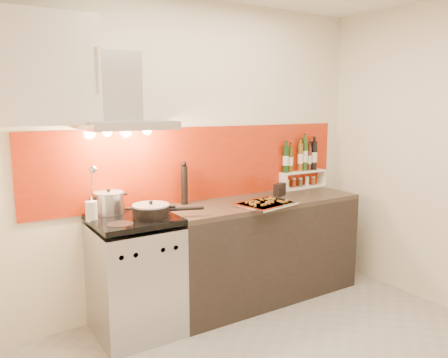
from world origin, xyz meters
TOP-DOWN VIEW (x-y plane):
  - back_wall at (0.00, 1.40)m, footprint 3.40×0.02m
  - backsplash at (0.05, 1.39)m, footprint 3.00×0.02m
  - range_stove at (-0.70, 1.10)m, footprint 0.60×0.60m
  - counter at (0.50, 1.10)m, footprint 1.80×0.60m
  - range_hood at (-0.70, 1.24)m, footprint 0.62×0.50m
  - upper_cabinet at (-1.25, 1.22)m, footprint 0.70×0.35m
  - stock_pot at (-0.82, 1.29)m, footprint 0.22×0.22m
  - saute_pan at (-0.59, 1.01)m, footprint 0.51×0.28m
  - utensil_jar at (-0.98, 1.17)m, footprint 0.09×0.13m
  - pepper_mill at (-0.17, 1.30)m, footprint 0.06×0.06m
  - step_shelf at (1.17, 1.34)m, footprint 0.53×0.15m
  - caddy_box at (0.72, 1.14)m, footprint 0.14×0.10m
  - baking_tray at (0.38, 0.90)m, footprint 0.53×0.45m

SIDE VIEW (x-z plane):
  - range_stove at x=-0.70m, z-range -0.01..0.90m
  - counter at x=0.50m, z-range 0.00..0.90m
  - baking_tray at x=0.38m, z-range 0.90..0.93m
  - saute_pan at x=-0.59m, z-range 0.90..1.02m
  - caddy_box at x=0.72m, z-range 0.90..1.02m
  - stock_pot at x=-0.82m, z-range 0.90..1.09m
  - utensil_jar at x=-0.98m, z-range 0.82..1.23m
  - pepper_mill at x=-0.17m, z-range 0.89..1.26m
  - step_shelf at x=1.17m, z-range 0.87..1.36m
  - backsplash at x=0.05m, z-range 0.90..1.54m
  - back_wall at x=0.00m, z-range 0.00..2.60m
  - range_hood at x=-0.70m, z-range 1.44..2.05m
  - upper_cabinet at x=-1.25m, z-range 1.59..2.31m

